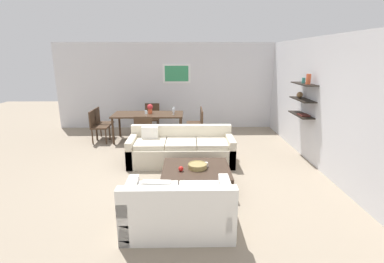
{
  "coord_description": "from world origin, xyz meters",
  "views": [
    {
      "loc": [
        0.25,
        -5.58,
        2.33
      ],
      "look_at": [
        0.36,
        0.2,
        0.75
      ],
      "focal_mm": 26.39,
      "sensor_mm": 36.0,
      "label": 1
    }
  ],
  "objects_px": {
    "dining_chair_right_far": "(197,121)",
    "dining_chair_left_far": "(101,121)",
    "coffee_table": "(196,178)",
    "candle_jar": "(206,165)",
    "centerpiece_vase": "(150,108)",
    "dining_chair_foot": "(144,130)",
    "dining_chair_left_near": "(97,124)",
    "dining_chair_head": "(152,116)",
    "dining_chair_right_near": "(198,124)",
    "dining_table": "(148,116)",
    "wine_glass_right_far": "(174,109)",
    "wine_glass_foot": "(146,112)",
    "loveseat_white": "(178,209)",
    "wine_glass_right_near": "(173,110)",
    "sofa_beige": "(181,150)",
    "wine_glass_head": "(150,108)",
    "apple_on_coffee_table": "(181,169)",
    "decorative_bowl": "(197,166)"
  },
  "relations": [
    {
      "from": "dining_chair_right_far",
      "to": "dining_chair_left_far",
      "type": "relative_size",
      "value": 1.0
    },
    {
      "from": "coffee_table",
      "to": "candle_jar",
      "type": "height_order",
      "value": "candle_jar"
    },
    {
      "from": "centerpiece_vase",
      "to": "dining_chair_foot",
      "type": "bearing_deg",
      "value": -93.24
    },
    {
      "from": "dining_chair_left_near",
      "to": "dining_chair_head",
      "type": "height_order",
      "value": "same"
    },
    {
      "from": "dining_chair_right_near",
      "to": "centerpiece_vase",
      "type": "relative_size",
      "value": 3.38
    },
    {
      "from": "dining_table",
      "to": "wine_glass_right_far",
      "type": "bearing_deg",
      "value": 8.78
    },
    {
      "from": "dining_table",
      "to": "wine_glass_foot",
      "type": "height_order",
      "value": "wine_glass_foot"
    },
    {
      "from": "loveseat_white",
      "to": "wine_glass_foot",
      "type": "height_order",
      "value": "wine_glass_foot"
    },
    {
      "from": "dining_chair_left_far",
      "to": "wine_glass_right_near",
      "type": "relative_size",
      "value": 5.43
    },
    {
      "from": "sofa_beige",
      "to": "dining_table",
      "type": "bearing_deg",
      "value": 118.18
    },
    {
      "from": "wine_glass_head",
      "to": "dining_chair_foot",
      "type": "bearing_deg",
      "value": -90.0
    },
    {
      "from": "dining_chair_right_far",
      "to": "dining_chair_head",
      "type": "bearing_deg",
      "value": 154.62
    },
    {
      "from": "dining_chair_left_near",
      "to": "wine_glass_right_near",
      "type": "bearing_deg",
      "value": 2.46
    },
    {
      "from": "apple_on_coffee_table",
      "to": "dining_chair_left_near",
      "type": "height_order",
      "value": "dining_chair_left_near"
    },
    {
      "from": "loveseat_white",
      "to": "dining_chair_right_far",
      "type": "height_order",
      "value": "dining_chair_right_far"
    },
    {
      "from": "apple_on_coffee_table",
      "to": "centerpiece_vase",
      "type": "bearing_deg",
      "value": 106.0
    },
    {
      "from": "sofa_beige",
      "to": "centerpiece_vase",
      "type": "bearing_deg",
      "value": 116.09
    },
    {
      "from": "dining_chair_left_far",
      "to": "loveseat_white",
      "type": "bearing_deg",
      "value": -62.43
    },
    {
      "from": "apple_on_coffee_table",
      "to": "wine_glass_head",
      "type": "distance_m",
      "value": 3.67
    },
    {
      "from": "apple_on_coffee_table",
      "to": "dining_chair_right_near",
      "type": "bearing_deg",
      "value": 82.24
    },
    {
      "from": "dining_chair_right_far",
      "to": "dining_chair_left_near",
      "type": "bearing_deg",
      "value": -171.77
    },
    {
      "from": "decorative_bowl",
      "to": "dining_chair_right_near",
      "type": "bearing_deg",
      "value": 87.74
    },
    {
      "from": "dining_chair_right_near",
      "to": "coffee_table",
      "type": "bearing_deg",
      "value": -92.73
    },
    {
      "from": "sofa_beige",
      "to": "loveseat_white",
      "type": "height_order",
      "value": "same"
    },
    {
      "from": "dining_chair_right_far",
      "to": "dining_table",
      "type": "bearing_deg",
      "value": -171.77
    },
    {
      "from": "candle_jar",
      "to": "dining_chair_foot",
      "type": "xyz_separation_m",
      "value": [
        -1.42,
        2.1,
        0.08
      ]
    },
    {
      "from": "sofa_beige",
      "to": "apple_on_coffee_table",
      "type": "relative_size",
      "value": 25.57
    },
    {
      "from": "loveseat_white",
      "to": "dining_chair_head",
      "type": "distance_m",
      "value": 5.17
    },
    {
      "from": "dining_table",
      "to": "dining_chair_right_far",
      "type": "relative_size",
      "value": 2.18
    },
    {
      "from": "decorative_bowl",
      "to": "wine_glass_head",
      "type": "xyz_separation_m",
      "value": [
        -1.26,
        3.39,
        0.43
      ]
    },
    {
      "from": "sofa_beige",
      "to": "centerpiece_vase",
      "type": "xyz_separation_m",
      "value": [
        -0.89,
        1.81,
        0.6
      ]
    },
    {
      "from": "wine_glass_head",
      "to": "wine_glass_right_near",
      "type": "distance_m",
      "value": 0.86
    },
    {
      "from": "wine_glass_right_near",
      "to": "wine_glass_foot",
      "type": "distance_m",
      "value": 0.75
    },
    {
      "from": "wine_glass_head",
      "to": "centerpiece_vase",
      "type": "bearing_deg",
      "value": -80.91
    },
    {
      "from": "wine_glass_right_far",
      "to": "sofa_beige",
      "type": "bearing_deg",
      "value": -82.87
    },
    {
      "from": "wine_glass_foot",
      "to": "centerpiece_vase",
      "type": "height_order",
      "value": "centerpiece_vase"
    },
    {
      "from": "coffee_table",
      "to": "centerpiece_vase",
      "type": "distance_m",
      "value": 3.36
    },
    {
      "from": "dining_chair_right_near",
      "to": "wine_glass_head",
      "type": "distance_m",
      "value": 1.53
    },
    {
      "from": "wine_glass_foot",
      "to": "dining_chair_foot",
      "type": "bearing_deg",
      "value": -90.0
    },
    {
      "from": "loveseat_white",
      "to": "dining_chair_head",
      "type": "relative_size",
      "value": 1.67
    },
    {
      "from": "coffee_table",
      "to": "wine_glass_foot",
      "type": "xyz_separation_m",
      "value": [
        -1.23,
        2.62,
        0.67
      ]
    },
    {
      "from": "sofa_beige",
      "to": "candle_jar",
      "type": "xyz_separation_m",
      "value": [
        0.48,
        -1.2,
        0.13
      ]
    },
    {
      "from": "candle_jar",
      "to": "centerpiece_vase",
      "type": "distance_m",
      "value": 3.34
    },
    {
      "from": "sofa_beige",
      "to": "dining_chair_left_far",
      "type": "distance_m",
      "value": 3.02
    },
    {
      "from": "dining_table",
      "to": "dining_chair_right_far",
      "type": "bearing_deg",
      "value": 8.23
    },
    {
      "from": "loveseat_white",
      "to": "dining_chair_foot",
      "type": "relative_size",
      "value": 1.67
    },
    {
      "from": "dining_chair_right_far",
      "to": "dining_chair_left_far",
      "type": "distance_m",
      "value": 2.73
    },
    {
      "from": "sofa_beige",
      "to": "dining_chair_right_near",
      "type": "bearing_deg",
      "value": 74.48
    },
    {
      "from": "coffee_table",
      "to": "wine_glass_right_near",
      "type": "relative_size",
      "value": 7.37
    },
    {
      "from": "dining_chair_right_far",
      "to": "wine_glass_right_far",
      "type": "bearing_deg",
      "value": -172.35
    }
  ]
}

